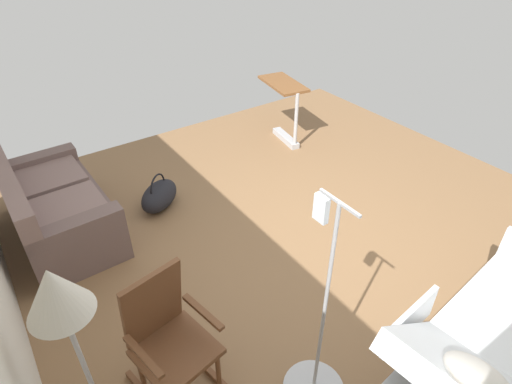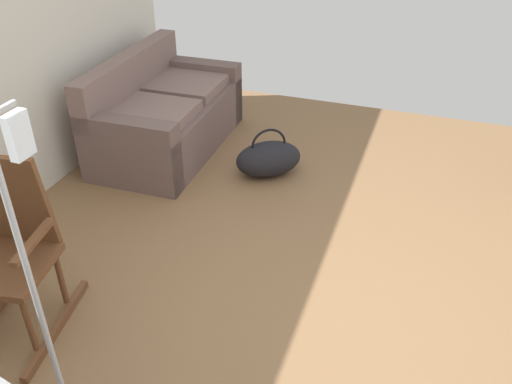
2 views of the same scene
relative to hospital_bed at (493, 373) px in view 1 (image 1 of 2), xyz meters
name	(u,v)px [view 1 (image 1 of 2)]	position (x,y,z in m)	size (l,w,h in m)	color
ground_plane	(297,254)	(1.88, 0.11, -0.32)	(6.46, 6.46, 0.00)	olive
hospital_bed	(493,373)	(0.00, 0.00, 0.00)	(1.17, 2.14, 1.17)	silver
couch	(56,210)	(3.57, 1.93, -0.01)	(1.62, 0.89, 0.85)	#68534F
rocking_chair	(169,340)	(1.34, 1.70, 0.19)	(0.83, 0.60, 1.05)	brown
floor_lamp	(60,305)	(1.32, 2.22, 0.91)	(0.34, 0.34, 1.48)	#B2B5BA
overbed_table	(285,105)	(3.91, -1.31, 0.22)	(0.87, 0.53, 0.84)	#B2B5BA
duffel_bag	(159,196)	(3.40, 0.89, -0.16)	(0.59, 0.64, 0.43)	black
iv_pole	(315,369)	(0.73, 0.92, -0.07)	(0.44, 0.44, 1.69)	#B2B5BA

